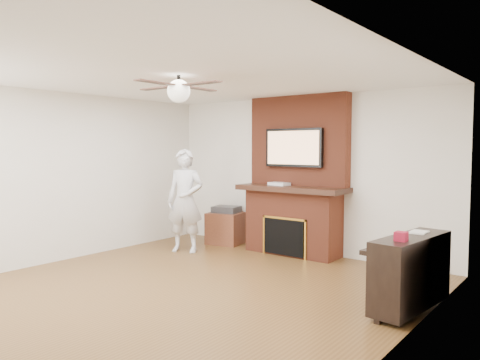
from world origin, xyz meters
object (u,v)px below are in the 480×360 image
Objects in this scene: fireplace at (295,191)px; person at (185,201)px; piano at (410,271)px; side_table at (226,226)px.

person is (-1.46, -0.98, -0.17)m from fireplace.
person is at bearing -146.06° from fireplace.
fireplace is 1.51× the size of person.
fireplace is 2.04× the size of piano.
fireplace is 2.83m from piano.
piano is at bearing -33.67° from fireplace.
fireplace is at bearing -8.90° from side_table.
piano is (3.66, -1.47, 0.12)m from side_table.
side_table is 3.94m from piano.
piano is at bearing -31.99° from person.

